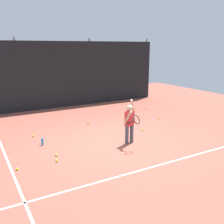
# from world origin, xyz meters

# --- Properties ---
(ground_plane) EXTENTS (20.00, 20.00, 0.00)m
(ground_plane) POSITION_xyz_m (0.00, 0.00, 0.00)
(ground_plane) COLOR #9E5142
(court_line_baseline) EXTENTS (9.00, 0.05, 0.00)m
(court_line_baseline) POSITION_xyz_m (0.00, -1.93, 0.00)
(court_line_baseline) COLOR white
(court_line_baseline) RESTS_ON ground
(court_line_sideline) EXTENTS (0.05, 9.00, 0.00)m
(court_line_sideline) POSITION_xyz_m (-3.08, 1.00, 0.00)
(court_line_sideline) COLOR white
(court_line_sideline) RESTS_ON ground
(back_fence_windscreen) EXTENTS (10.87, 0.08, 3.14)m
(back_fence_windscreen) POSITION_xyz_m (0.00, 5.44, 1.57)
(back_fence_windscreen) COLOR black
(back_fence_windscreen) RESTS_ON ground
(fence_post_1) EXTENTS (0.09, 0.09, 3.29)m
(fence_post_1) POSITION_xyz_m (-1.76, 5.50, 1.64)
(fence_post_1) COLOR slate
(fence_post_1) RESTS_ON ground
(fence_post_2) EXTENTS (0.09, 0.09, 3.29)m
(fence_post_2) POSITION_xyz_m (1.76, 5.50, 1.64)
(fence_post_2) COLOR slate
(fence_post_2) RESTS_ON ground
(fence_post_3) EXTENTS (0.09, 0.09, 3.29)m
(fence_post_3) POSITION_xyz_m (5.29, 5.50, 1.64)
(fence_post_3) COLOR slate
(fence_post_3) RESTS_ON ground
(tennis_player) EXTENTS (0.52, 0.78, 1.35)m
(tennis_player) POSITION_xyz_m (0.38, -0.29, 0.73)
(tennis_player) COLOR #3F4C59
(tennis_player) RESTS_ON ground
(water_bottle) EXTENTS (0.07, 0.07, 0.22)m
(water_bottle) POSITION_xyz_m (-1.99, 0.87, 0.11)
(water_bottle) COLOR #268CD8
(water_bottle) RESTS_ON ground
(tennis_ball_0) EXTENTS (0.07, 0.07, 0.07)m
(tennis_ball_0) POSITION_xyz_m (-1.99, -0.48, 0.03)
(tennis_ball_0) COLOR #CCE033
(tennis_ball_0) RESTS_ON ground
(tennis_ball_1) EXTENTS (0.07, 0.07, 0.07)m
(tennis_ball_1) POSITION_xyz_m (-2.06, 1.75, 0.03)
(tennis_ball_1) COLOR #CCE033
(tennis_ball_1) RESTS_ON ground
(tennis_ball_2) EXTENTS (0.07, 0.07, 0.07)m
(tennis_ball_2) POSITION_xyz_m (-1.88, -0.13, 0.03)
(tennis_ball_2) COLOR #CCE033
(tennis_ball_2) RESTS_ON ground
(tennis_ball_3) EXTENTS (0.07, 0.07, 0.07)m
(tennis_ball_3) POSITION_xyz_m (2.95, 1.40, 0.03)
(tennis_ball_3) COLOR #CCE033
(tennis_ball_3) RESTS_ON ground
(tennis_ball_4) EXTENTS (0.07, 0.07, 0.07)m
(tennis_ball_4) POSITION_xyz_m (3.56, 3.12, 0.03)
(tennis_ball_4) COLOR #CCE033
(tennis_ball_4) RESTS_ON ground
(tennis_ball_5) EXTENTS (0.07, 0.07, 0.07)m
(tennis_ball_5) POSITION_xyz_m (1.44, 0.50, 0.03)
(tennis_ball_5) COLOR #CCE033
(tennis_ball_5) RESTS_ON ground
(tennis_ball_6) EXTENTS (0.07, 0.07, 0.07)m
(tennis_ball_6) POSITION_xyz_m (0.16, 2.26, 0.03)
(tennis_ball_6) COLOR #CCE033
(tennis_ball_6) RESTS_ON ground
(tennis_ball_7) EXTENTS (0.07, 0.07, 0.07)m
(tennis_ball_7) POSITION_xyz_m (-2.96, -0.46, 0.03)
(tennis_ball_7) COLOR #CCE033
(tennis_ball_7) RESTS_ON ground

